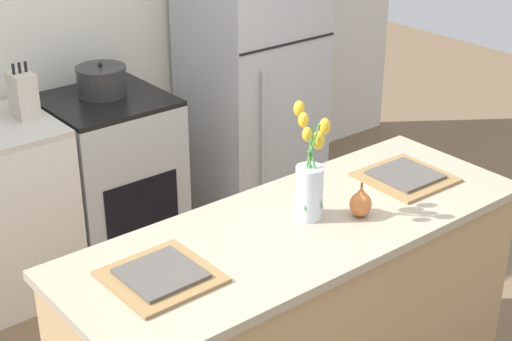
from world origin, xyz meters
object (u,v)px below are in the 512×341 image
object	(u,v)px
stove_range	(112,177)
knife_block	(23,95)
flower_vase	(310,181)
cooking_pot	(102,81)
pear_figurine	(361,203)
refrigerator	(251,67)
plate_setting_right	(405,176)
plate_setting_left	(161,275)

from	to	relation	value
stove_range	knife_block	xyz separation A→B (m)	(-0.42, 0.00, 0.56)
flower_vase	cooking_pot	world-z (taller)	flower_vase
pear_figurine	knife_block	size ratio (longest dim) A/B	0.49
refrigerator	knife_block	bearing A→B (deg)	179.97
refrigerator	plate_setting_right	bearing A→B (deg)	-106.65
refrigerator	cooking_pot	bearing A→B (deg)	176.89
stove_range	flower_vase	distance (m)	1.69
flower_vase	pear_figurine	world-z (taller)	flower_vase
refrigerator	plate_setting_left	bearing A→B (deg)	-135.72
stove_range	refrigerator	size ratio (longest dim) A/B	0.51
stove_range	cooking_pot	distance (m)	0.53
plate_setting_right	cooking_pot	bearing A→B (deg)	105.73
stove_range	plate_setting_right	xyz separation A→B (m)	(0.48, -1.58, 0.46)
plate_setting_left	pear_figurine	bearing A→B (deg)	-7.47
plate_setting_left	cooking_pot	size ratio (longest dim) A/B	1.27
plate_setting_left	cooking_pot	distance (m)	1.78
flower_vase	plate_setting_left	size ratio (longest dim) A/B	1.31
refrigerator	knife_block	size ratio (longest dim) A/B	6.44
plate_setting_right	cooking_pot	xyz separation A→B (m)	(-0.46, 1.64, 0.07)
pear_figurine	cooking_pot	bearing A→B (deg)	93.23
pear_figurine	cooking_pot	size ratio (longest dim) A/B	0.51
pear_figurine	plate_setting_left	size ratio (longest dim) A/B	0.41
stove_range	plate_setting_left	size ratio (longest dim) A/B	2.74
refrigerator	cooking_pot	size ratio (longest dim) A/B	6.76
flower_vase	pear_figurine	xyz separation A→B (m)	(0.15, -0.11, -0.09)
pear_figurine	plate_setting_right	xyz separation A→B (m)	(0.36, 0.10, -0.04)
stove_range	cooking_pot	bearing A→B (deg)	73.64
cooking_pot	stove_range	bearing A→B (deg)	-106.36
plate_setting_left	knife_block	distance (m)	1.61
plate_setting_right	refrigerator	bearing A→B (deg)	73.35
pear_figurine	plate_setting_left	distance (m)	0.80
knife_block	cooking_pot	bearing A→B (deg)	6.51
plate_setting_left	cooking_pot	world-z (taller)	cooking_pot
cooking_pot	plate_setting_left	bearing A→B (deg)	-112.89
flower_vase	plate_setting_left	xyz separation A→B (m)	(-0.64, -0.01, -0.14)
pear_figurine	knife_block	xyz separation A→B (m)	(-0.54, 1.69, 0.06)
plate_setting_left	flower_vase	bearing A→B (deg)	0.56
plate_setting_left	knife_block	bearing A→B (deg)	80.98
knife_block	flower_vase	bearing A→B (deg)	-76.33
stove_range	plate_setting_right	world-z (taller)	plate_setting_right
cooking_pot	knife_block	xyz separation A→B (m)	(-0.44, -0.05, 0.04)
flower_vase	cooking_pot	xyz separation A→B (m)	(0.05, 1.63, -0.07)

